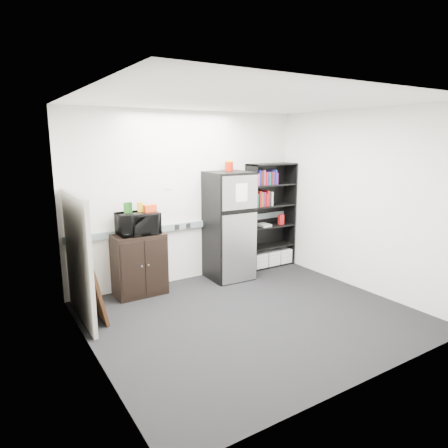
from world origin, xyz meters
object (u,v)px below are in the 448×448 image
Objects in this scene: cubicle_partition at (78,258)px; refrigerator at (228,226)px; bookshelf at (270,216)px; cabinet at (139,264)px; microwave at (138,223)px.

refrigerator is at bearing 7.95° from cubicle_partition.
bookshelf is 3.46m from cubicle_partition.
cubicle_partition is 1.08m from cabinet.
microwave is at bearing -90.00° from cabinet.
cubicle_partition is at bearing -169.94° from refrigerator.
microwave is (-0.00, -0.02, 0.62)m from cabinet.
refrigerator is (-0.99, -0.14, -0.03)m from bookshelf.
cabinet is 1.57m from refrigerator.
cabinet is 0.62m from microwave.
cubicle_partition is 1.05m from microwave.
cubicle_partition is at bearing -155.75° from cabinet.
refrigerator is at bearing -3.04° from cabinet.
cubicle_partition reaches higher than cabinet.
cubicle_partition is (-3.43, -0.49, -0.10)m from bookshelf.
bookshelf is 3.22× the size of microwave.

